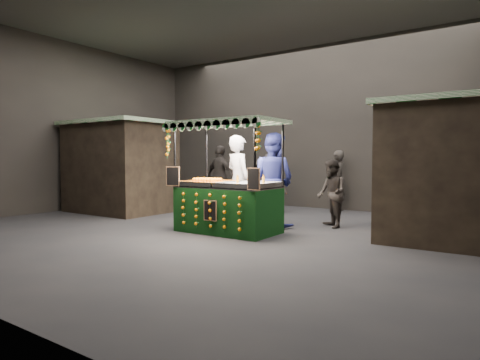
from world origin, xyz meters
The scene contains 14 objects.
ground centered at (0.00, 0.00, 0.00)m, with size 12.00×12.00×0.00m, color black.
market_hall centered at (0.00, 0.00, 3.38)m, with size 12.10×10.10×5.05m.
neighbour_stall_left centered at (-4.40, 1.00, 1.31)m, with size 3.00×2.20×2.60m.
neighbour_stall_right centered at (4.40, 1.50, 1.31)m, with size 3.00×2.20×2.60m.
juice_stall centered at (0.16, 0.01, 0.72)m, with size 2.39×1.40×2.31m.
vendor_grey centered at (-0.15, 0.87, 1.03)m, with size 0.88×0.75×2.06m.
vendor_blue centered at (0.59, 1.17, 1.05)m, with size 1.10×0.90×2.11m.
shopper_0 centered at (-4.18, 2.13, 0.89)m, with size 0.73×0.56×1.78m.
shopper_1 centered at (1.72, 1.80, 0.76)m, with size 0.93×0.94×1.53m.
shopper_2 centered at (-2.54, 3.34, 0.97)m, with size 1.21×0.68×1.94m.
shopper_3 centered at (-0.96, 3.30, 0.78)m, with size 1.16×0.92×1.57m.
shopper_4 centered at (-0.60, 3.17, 0.85)m, with size 0.88×0.62×1.70m.
shopper_5 centered at (4.29, 2.20, 0.95)m, with size 1.69×1.61×1.91m.
shopper_6 centered at (0.75, 4.60, 0.89)m, with size 0.56×0.73×1.77m.
Camera 1 is at (5.23, -6.92, 1.54)m, focal length 31.02 mm.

